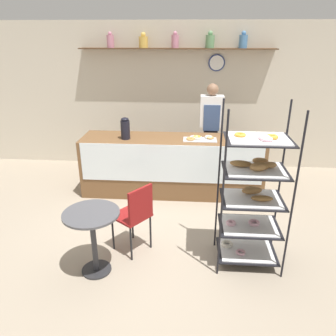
{
  "coord_description": "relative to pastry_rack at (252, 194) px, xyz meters",
  "views": [
    {
      "loc": [
        0.3,
        -3.57,
        2.48
      ],
      "look_at": [
        0.0,
        0.49,
        0.8
      ],
      "focal_mm": 35.0,
      "sensor_mm": 36.0,
      "label": 1
    }
  ],
  "objects": [
    {
      "name": "coffee_carafe",
      "position": [
        -1.71,
        1.64,
        0.24
      ],
      "size": [
        0.14,
        0.14,
        0.34
      ],
      "color": "black",
      "rests_on": "display_counter"
    },
    {
      "name": "donut_tray_counter",
      "position": [
        -0.55,
        1.69,
        0.09
      ],
      "size": [
        0.52,
        0.27,
        0.05
      ],
      "color": "silver",
      "rests_on": "display_counter"
    },
    {
      "name": "cafe_chair",
      "position": [
        -1.3,
        0.07,
        -0.33
      ],
      "size": [
        0.53,
        0.53,
        0.88
      ],
      "rotation": [
        0.0,
        0.0,
        4.07
      ],
      "color": "black",
      "rests_on": "ground_plane"
    },
    {
      "name": "cafe_table",
      "position": [
        -1.7,
        -0.32,
        -0.32
      ],
      "size": [
        0.6,
        0.6,
        0.75
      ],
      "color": "#262628",
      "rests_on": "ground_plane"
    },
    {
      "name": "back_wall",
      "position": [
        -0.98,
        3.04,
        0.51
      ],
      "size": [
        10.0,
        0.3,
        2.7
      ],
      "color": "beige",
      "rests_on": "ground_plane"
    },
    {
      "name": "ground_plane",
      "position": [
        -0.98,
        0.34,
        -0.87
      ],
      "size": [
        14.0,
        14.0,
        0.0
      ],
      "primitive_type": "plane",
      "color": "gray"
    },
    {
      "name": "pastry_rack",
      "position": [
        0.0,
        0.0,
        0.0
      ],
      "size": [
        0.72,
        0.55,
        1.85
      ],
      "color": "black",
      "rests_on": "ground_plane"
    },
    {
      "name": "display_counter",
      "position": [
        -0.98,
        1.73,
        -0.4
      ],
      "size": [
        2.9,
        0.72,
        0.94
      ],
      "color": "brown",
      "rests_on": "ground_plane"
    },
    {
      "name": "person_worker",
      "position": [
        -0.35,
        2.27,
        0.08
      ],
      "size": [
        0.39,
        0.23,
        1.72
      ],
      "color": "#282833",
      "rests_on": "ground_plane"
    }
  ]
}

